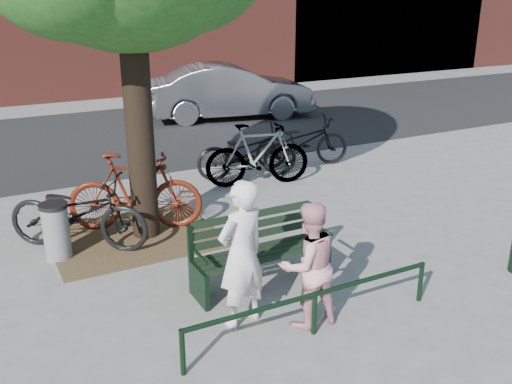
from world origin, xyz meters
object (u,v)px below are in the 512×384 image
litter_bin (56,231)px  bicycle_c (247,152)px  person_left (241,254)px  park_bench (259,249)px  parked_car (230,91)px  person_right (308,265)px

litter_bin → bicycle_c: bearing=26.8°
person_left → park_bench: bearing=-144.0°
person_left → parked_car: person_left is taller
litter_bin → bicycle_c: size_ratio=0.40×
park_bench → litter_bin: park_bench is taller
park_bench → bicycle_c: bicycle_c is taller
park_bench → litter_bin: 2.86m
person_left → bicycle_c: person_left is taller
litter_bin → parked_car: size_ratio=0.17×
person_left → parked_car: 10.80m
litter_bin → park_bench: bearing=-42.2°
park_bench → parked_car: 9.92m
person_left → person_right: 0.73m
bicycle_c → parked_car: 5.61m
litter_bin → person_right: bearing=-54.1°
person_right → bicycle_c: 5.28m
person_left → bicycle_c: size_ratio=0.84×
bicycle_c → person_left: bearing=164.8°
park_bench → person_right: person_right is taller
parked_car → person_left: bearing=166.8°
parked_car → person_right: bearing=170.6°
person_left → person_right: person_left is taller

